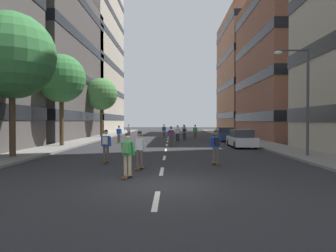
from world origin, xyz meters
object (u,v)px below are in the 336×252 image
at_px(street_tree_mid, 61,79).
at_px(skater_5, 216,145).
at_px(skater_7, 178,133).
at_px(street_tree_near, 101,94).
at_px(parked_car_mid, 242,139).
at_px(skater_0, 184,132).
at_px(streetlamp_right, 302,90).
at_px(skater_10, 106,144).
at_px(skater_3, 127,152).
at_px(skater_6, 164,130).
at_px(street_tree_far, 12,56).
at_px(skater_1, 119,133).
at_px(skater_4, 129,130).
at_px(skater_11, 195,131).
at_px(skater_8, 171,135).
at_px(parked_car_near, 224,135).
at_px(skater_9, 184,131).
at_px(skater_2, 140,148).

bearing_deg(street_tree_mid, skater_5, -42.14).
bearing_deg(skater_7, street_tree_near, 139.57).
height_order(parked_car_mid, skater_0, skater_0).
relative_size(streetlamp_right, skater_10, 3.65).
relative_size(streetlamp_right, skater_3, 3.65).
xyz_separation_m(skater_6, skater_10, (-2.47, -26.79, 0.03)).
relative_size(street_tree_far, skater_7, 4.80).
bearing_deg(skater_6, skater_1, -110.55).
bearing_deg(skater_3, skater_1, 100.64).
bearing_deg(streetlamp_right, skater_3, -144.96).
distance_m(parked_car_mid, skater_0, 9.68).
height_order(skater_4, skater_11, same).
bearing_deg(skater_8, skater_1, 138.75).
relative_size(street_tree_mid, skater_5, 4.41).
bearing_deg(streetlamp_right, skater_8, 134.81).
distance_m(street_tree_near, skater_5, 28.67).
height_order(streetlamp_right, skater_1, streetlamp_right).
relative_size(skater_6, skater_8, 1.00).
height_order(parked_car_mid, streetlamp_right, streetlamp_right).
bearing_deg(skater_7, skater_6, 99.37).
xyz_separation_m(skater_0, skater_8, (-1.49, -7.75, 0.00)).
relative_size(skater_6, skater_11, 1.00).
distance_m(skater_10, skater_11, 23.44).
distance_m(parked_car_near, skater_1, 11.71).
bearing_deg(parked_car_mid, skater_5, -109.61).
relative_size(skater_8, skater_11, 1.00).
bearing_deg(skater_1, skater_6, 69.45).
xyz_separation_m(skater_1, skater_7, (6.07, 1.23, 0.00)).
bearing_deg(skater_8, skater_5, -78.30).
bearing_deg(skater_3, parked_car_mid, 61.24).
relative_size(parked_car_mid, skater_4, 2.47).
relative_size(skater_10, skater_11, 1.00).
xyz_separation_m(skater_8, skater_10, (-3.50, -10.45, 0.00)).
relative_size(skater_5, skater_9, 1.00).
bearing_deg(skater_0, skater_3, -98.09).
relative_size(parked_car_near, street_tree_near, 0.56).
bearing_deg(skater_10, skater_5, -6.44).
distance_m(streetlamp_right, skater_9, 22.49).
relative_size(skater_3, skater_4, 1.00).
bearing_deg(streetlamp_right, skater_7, 117.51).
bearing_deg(skater_7, skater_4, 127.01).
relative_size(skater_7, skater_11, 1.00).
bearing_deg(skater_5, street_tree_near, 114.58).
bearing_deg(streetlamp_right, skater_6, 110.26).
bearing_deg(skater_10, skater_9, 77.76).
xyz_separation_m(skater_0, skater_2, (-2.95, -20.43, -0.03)).
xyz_separation_m(parked_car_mid, street_tree_far, (-15.41, -7.84, 5.40)).
relative_size(street_tree_near, street_tree_far, 0.93).
relative_size(street_tree_near, streetlamp_right, 1.21).
bearing_deg(skater_1, street_tree_far, -106.92).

